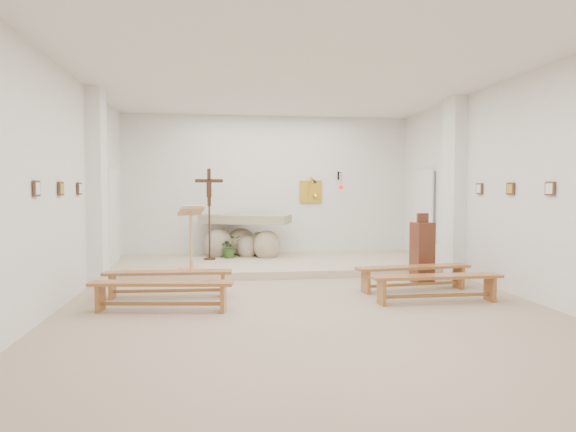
{
  "coord_description": "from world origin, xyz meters",
  "views": [
    {
      "loc": [
        -1.24,
        -7.55,
        1.71
      ],
      "look_at": [
        0.02,
        1.6,
        1.23
      ],
      "focal_mm": 32.0,
      "sensor_mm": 36.0,
      "label": 1
    }
  ],
  "objects": [
    {
      "name": "station_frame_right_rear",
      "position": [
        3.47,
        1.2,
        1.72
      ],
      "size": [
        0.03,
        0.2,
        0.2
      ],
      "primitive_type": "cube",
      "color": "#462F1F",
      "rests_on": "wall_right"
    },
    {
      "name": "crucifix_stand",
      "position": [
        -1.42,
        3.9,
        1.31
      ],
      "size": [
        0.61,
        0.26,
        2.01
      ],
      "rotation": [
        0.0,
        0.0,
        -0.03
      ],
      "color": "#3E2513",
      "rests_on": "sanctuary_platform"
    },
    {
      "name": "ground",
      "position": [
        0.0,
        0.0,
        0.0
      ],
      "size": [
        7.0,
        10.0,
        0.0
      ],
      "primitive_type": "cube",
      "color": "tan",
      "rests_on": "ground"
    },
    {
      "name": "wall_right",
      "position": [
        3.49,
        0.0,
        1.75
      ],
      "size": [
        0.02,
        10.0,
        3.5
      ],
      "primitive_type": "cube",
      "color": "white",
      "rests_on": "ground"
    },
    {
      "name": "wall_back",
      "position": [
        0.0,
        4.99,
        1.75
      ],
      "size": [
        7.0,
        0.02,
        3.5
      ],
      "primitive_type": "cube",
      "color": "white",
      "rests_on": "ground"
    },
    {
      "name": "bench_right_second",
      "position": [
        2.02,
        -0.28,
        0.32
      ],
      "size": [
        2.0,
        0.32,
        0.42
      ],
      "rotation": [
        0.0,
        0.0,
        0.0
      ],
      "color": "#99612C",
      "rests_on": "ground"
    },
    {
      "name": "potted_plant",
      "position": [
        -0.98,
        4.1,
        0.4
      ],
      "size": [
        0.58,
        0.54,
        0.51
      ],
      "primitive_type": "imported",
      "rotation": [
        0.0,
        0.0,
        0.39
      ],
      "color": "#2D5020",
      "rests_on": "sanctuary_platform"
    },
    {
      "name": "station_frame_left_rear",
      "position": [
        -3.47,
        1.2,
        1.72
      ],
      "size": [
        0.03,
        0.2,
        0.2
      ],
      "primitive_type": "cube",
      "color": "#462F1F",
      "rests_on": "wall_left"
    },
    {
      "name": "donation_pedestal",
      "position": [
        2.48,
        1.38,
        0.56
      ],
      "size": [
        0.38,
        0.38,
        1.27
      ],
      "rotation": [
        0.0,
        0.0,
        0.14
      ],
      "color": "#522517",
      "rests_on": "ground"
    },
    {
      "name": "sanctuary_lamp",
      "position": [
        1.75,
        4.71,
        1.81
      ],
      "size": [
        0.11,
        0.36,
        0.44
      ],
      "color": "black",
      "rests_on": "wall_back"
    },
    {
      "name": "bench_left_front",
      "position": [
        -2.02,
        0.65,
        0.32
      ],
      "size": [
        2.01,
        0.42,
        0.42
      ],
      "rotation": [
        0.0,
        0.0,
        -0.05
      ],
      "color": "#99612C",
      "rests_on": "ground"
    },
    {
      "name": "pilaster_right",
      "position": [
        3.37,
        2.0,
        1.75
      ],
      "size": [
        0.26,
        0.55,
        3.5
      ],
      "primitive_type": "cube",
      "color": "white",
      "rests_on": "ground"
    },
    {
      "name": "station_frame_right_mid",
      "position": [
        3.47,
        0.2,
        1.72
      ],
      "size": [
        0.03,
        0.2,
        0.2
      ],
      "primitive_type": "cube",
      "color": "#462F1F",
      "rests_on": "wall_right"
    },
    {
      "name": "bench_left_second",
      "position": [
        -2.02,
        -0.28,
        0.32
      ],
      "size": [
        2.02,
        0.59,
        0.42
      ],
      "rotation": [
        0.0,
        0.0,
        -0.14
      ],
      "color": "#99612C",
      "rests_on": "ground"
    },
    {
      "name": "gold_wall_relief",
      "position": [
        1.05,
        4.96,
        1.65
      ],
      "size": [
        0.55,
        0.04,
        0.55
      ],
      "primitive_type": "cube",
      "color": "gold",
      "rests_on": "wall_back"
    },
    {
      "name": "ceiling",
      "position": [
        0.0,
        0.0,
        3.49
      ],
      "size": [
        7.0,
        10.0,
        0.02
      ],
      "primitive_type": "cube",
      "color": "silver",
      "rests_on": "wall_back"
    },
    {
      "name": "station_frame_left_front",
      "position": [
        -3.47,
        -0.8,
        1.72
      ],
      "size": [
        0.03,
        0.2,
        0.2
      ],
      "primitive_type": "cube",
      "color": "#462F1F",
      "rests_on": "wall_left"
    },
    {
      "name": "station_frame_right_front",
      "position": [
        3.47,
        -0.8,
        1.72
      ],
      "size": [
        0.03,
        0.2,
        0.2
      ],
      "primitive_type": "cube",
      "color": "#462F1F",
      "rests_on": "wall_right"
    },
    {
      "name": "altar",
      "position": [
        -0.62,
        4.41,
        0.56
      ],
      "size": [
        2.2,
        1.45,
        1.06
      ],
      "rotation": [
        0.0,
        0.0,
        -0.35
      ],
      "color": "tan",
      "rests_on": "sanctuary_platform"
    },
    {
      "name": "station_frame_left_mid",
      "position": [
        -3.47,
        0.2,
        1.72
      ],
      "size": [
        0.03,
        0.2,
        0.2
      ],
      "primitive_type": "cube",
      "color": "#462F1F",
      "rests_on": "wall_left"
    },
    {
      "name": "lectern",
      "position": [
        -1.74,
        2.34,
        0.78
      ],
      "size": [
        0.54,
        0.49,
        1.27
      ],
      "rotation": [
        0.0,
        0.0,
        0.33
      ],
      "color": "tan",
      "rests_on": "sanctuary_platform"
    },
    {
      "name": "wall_left",
      "position": [
        -3.49,
        0.0,
        1.75
      ],
      "size": [
        0.02,
        10.0,
        3.5
      ],
      "primitive_type": "cube",
      "color": "white",
      "rests_on": "ground"
    },
    {
      "name": "bench_right_front",
      "position": [
        2.02,
        0.65,
        0.32
      ],
      "size": [
        2.02,
        0.53,
        0.42
      ],
      "rotation": [
        0.0,
        0.0,
        0.11
      ],
      "color": "#99612C",
      "rests_on": "ground"
    },
    {
      "name": "radiator_left",
      "position": [
        -3.43,
        2.7,
        0.27
      ],
      "size": [
        0.1,
        0.85,
        0.52
      ],
      "primitive_type": "cube",
      "color": "silver",
      "rests_on": "ground"
    },
    {
      "name": "radiator_right",
      "position": [
        3.43,
        2.7,
        0.27
      ],
      "size": [
        0.1,
        0.85,
        0.52
      ],
      "primitive_type": "cube",
      "color": "silver",
      "rests_on": "ground"
    },
    {
      "name": "pilaster_left",
      "position": [
        -3.37,
        2.0,
        1.75
      ],
      "size": [
        0.26,
        0.55,
        3.5
      ],
      "primitive_type": "cube",
      "color": "white",
      "rests_on": "ground"
    },
    {
      "name": "sanctuary_platform",
      "position": [
        0.0,
        3.5,
        0.07
      ],
      "size": [
        6.98,
        3.0,
        0.15
      ],
      "primitive_type": "cube",
      "color": "#BCAF91",
      "rests_on": "ground"
    }
  ]
}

